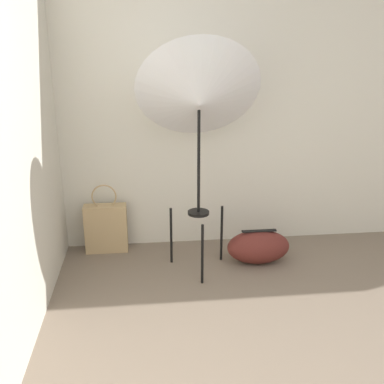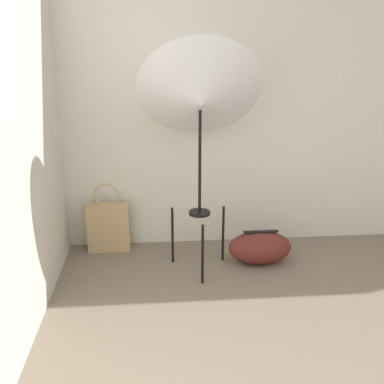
{
  "view_description": "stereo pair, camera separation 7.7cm",
  "coord_description": "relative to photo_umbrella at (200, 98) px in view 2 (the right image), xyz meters",
  "views": [
    {
      "loc": [
        -0.71,
        -1.05,
        1.68
      ],
      "look_at": [
        -0.4,
        1.76,
        0.72
      ],
      "focal_mm": 42.0,
      "sensor_mm": 36.0,
      "label": 1
    },
    {
      "loc": [
        -0.63,
        -1.06,
        1.68
      ],
      "look_at": [
        -0.4,
        1.76,
        0.72
      ],
      "focal_mm": 42.0,
      "sensor_mm": 36.0,
      "label": 2
    }
  ],
  "objects": [
    {
      "name": "wall_back",
      "position": [
        0.32,
        0.52,
        -0.0
      ],
      "size": [
        8.0,
        0.05,
        2.6
      ],
      "color": "beige",
      "rests_on": "ground_plane"
    },
    {
      "name": "photo_umbrella",
      "position": [
        0.0,
        0.0,
        0.0
      ],
      "size": [
        0.88,
        0.65,
        1.72
      ],
      "color": "black",
      "rests_on": "ground_plane"
    },
    {
      "name": "tote_bag",
      "position": [
        -0.72,
        0.38,
        -1.09
      ],
      "size": [
        0.35,
        0.12,
        0.58
      ],
      "color": "tan",
      "rests_on": "ground_plane"
    },
    {
      "name": "duffel_bag",
      "position": [
        0.48,
        0.04,
        -1.17
      ],
      "size": [
        0.5,
        0.27,
        0.27
      ],
      "color": "#5B231E",
      "rests_on": "ground_plane"
    }
  ]
}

